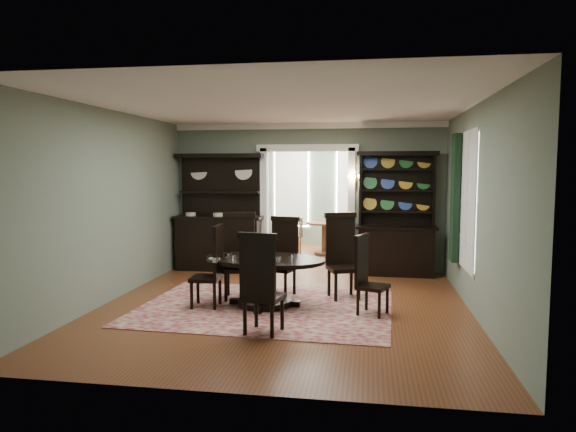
# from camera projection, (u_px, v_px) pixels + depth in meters

# --- Properties ---
(room) EXTENTS (5.51, 6.01, 3.01)m
(room) POSITION_uv_depth(u_px,v_px,m) (284.00, 203.00, 7.62)
(room) COLOR brown
(room) RESTS_ON ground
(parlor) EXTENTS (3.51, 3.50, 3.01)m
(parlor) POSITION_uv_depth(u_px,v_px,m) (319.00, 191.00, 13.02)
(parlor) COLOR brown
(parlor) RESTS_ON ground
(doorway_trim) EXTENTS (2.08, 0.25, 2.57)m
(doorway_trim) POSITION_uv_depth(u_px,v_px,m) (307.00, 191.00, 10.52)
(doorway_trim) COLOR white
(doorway_trim) RESTS_ON floor
(right_window) EXTENTS (0.15, 1.47, 2.12)m
(right_window) POSITION_uv_depth(u_px,v_px,m) (462.00, 199.00, 8.07)
(right_window) COLOR white
(right_window) RESTS_ON wall_right
(wall_sconce) EXTENTS (0.27, 0.21, 0.21)m
(wall_sconce) POSITION_uv_depth(u_px,v_px,m) (354.00, 178.00, 10.20)
(wall_sconce) COLOR gold
(wall_sconce) RESTS_ON back_wall_right
(rug) EXTENTS (3.84, 2.90, 0.01)m
(rug) POSITION_uv_depth(u_px,v_px,m) (265.00, 308.00, 7.68)
(rug) COLOR maroon
(rug) RESTS_ON floor
(dining_table) EXTENTS (2.02, 1.96, 0.74)m
(dining_table) POSITION_uv_depth(u_px,v_px,m) (265.00, 272.00, 7.78)
(dining_table) COLOR black
(dining_table) RESTS_ON rug
(centerpiece) EXTENTS (1.33, 0.86, 0.22)m
(centerpiece) POSITION_uv_depth(u_px,v_px,m) (257.00, 255.00, 7.68)
(centerpiece) COLOR silver
(centerpiece) RESTS_ON dining_table
(chair_far_left) EXTENTS (0.59, 0.57, 1.38)m
(chair_far_left) POSITION_uv_depth(u_px,v_px,m) (239.00, 253.00, 8.27)
(chair_far_left) COLOR black
(chair_far_left) RESTS_ON rug
(chair_far_mid) EXTENTS (0.58, 0.56, 1.30)m
(chair_far_mid) POSITION_uv_depth(u_px,v_px,m) (283.00, 254.00, 8.44)
(chair_far_mid) COLOR black
(chair_far_mid) RESTS_ON rug
(chair_far_right) EXTENTS (0.64, 0.63, 1.37)m
(chair_far_right) POSITION_uv_depth(u_px,v_px,m) (342.00, 253.00, 8.30)
(chair_far_right) COLOR black
(chair_far_right) RESTS_ON rug
(chair_end_left) EXTENTS (0.46, 0.48, 1.25)m
(chair_end_left) POSITION_uv_depth(u_px,v_px,m) (213.00, 264.00, 7.66)
(chair_end_left) COLOR black
(chair_end_left) RESTS_ON rug
(chair_end_right) EXTENTS (0.53, 0.54, 1.15)m
(chair_end_right) POSITION_uv_depth(u_px,v_px,m) (367.00, 273.00, 7.31)
(chair_end_right) COLOR black
(chair_end_right) RESTS_ON rug
(chair_near) EXTENTS (0.56, 0.54, 1.31)m
(chair_near) POSITION_uv_depth(u_px,v_px,m) (260.00, 282.00, 6.35)
(chair_near) COLOR black
(chair_near) RESTS_ON rug
(sideboard) EXTENTS (1.82, 0.66, 2.39)m
(sideboard) POSITION_uv_depth(u_px,v_px,m) (220.00, 229.00, 10.60)
(sideboard) COLOR black
(sideboard) RESTS_ON floor
(welsh_dresser) EXTENTS (1.56, 0.61, 2.42)m
(welsh_dresser) POSITION_uv_depth(u_px,v_px,m) (396.00, 230.00, 10.05)
(welsh_dresser) COLOR black
(welsh_dresser) RESTS_ON floor
(parlor_table) EXTENTS (0.85, 0.85, 0.79)m
(parlor_table) POSITION_uv_depth(u_px,v_px,m) (324.00, 234.00, 12.39)
(parlor_table) COLOR brown
(parlor_table) RESTS_ON parlor_floor
(parlor_chair_left) EXTENTS (0.41, 0.40, 0.88)m
(parlor_chair_left) POSITION_uv_depth(u_px,v_px,m) (297.00, 234.00, 12.60)
(parlor_chair_left) COLOR brown
(parlor_chair_left) RESTS_ON parlor_floor
(parlor_chair_right) EXTENTS (0.45, 0.44, 0.96)m
(parlor_chair_right) POSITION_uv_depth(u_px,v_px,m) (343.00, 234.00, 12.36)
(parlor_chair_right) COLOR brown
(parlor_chair_right) RESTS_ON parlor_floor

